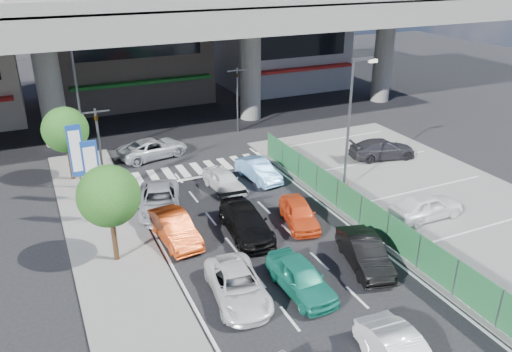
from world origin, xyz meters
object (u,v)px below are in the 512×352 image
traffic_light_right (237,84)px  wagon_silver_front_left (160,200)px  taxi_orange_right (299,213)px  crossing_wagon_silver (153,148)px  tree_near (109,196)px  taxi_teal_mid (301,277)px  signboard_near (92,171)px  street_lamp_right (352,115)px  hatch_black_mid_right (365,253)px  street_lamp_left (80,92)px  sedan_white_mid_left (238,286)px  parked_sedan_dgrey (382,149)px  taxi_orange_left (175,228)px  parked_sedan_white (426,206)px  traffic_cone (347,187)px  sedan_black_mid (246,222)px  tree_far (65,130)px  kei_truck_front_right (258,170)px  sedan_white_front_mid (224,180)px  traffic_light_left (98,130)px  signboard_far (76,153)px

traffic_light_right → wagon_silver_front_left: traffic_light_right is taller
taxi_orange_right → crossing_wagon_silver: (-4.59, 12.80, 0.04)m
tree_near → taxi_teal_mid: size_ratio=1.19×
signboard_near → taxi_teal_mid: bearing=-54.4°
street_lamp_right → taxi_teal_mid: bearing=-134.6°
hatch_black_mid_right → crossing_wagon_silver: (-5.38, 17.48, -0.01)m
street_lamp_left → sedan_white_mid_left: size_ratio=1.80×
crossing_wagon_silver → parked_sedan_dgrey: parked_sedan_dgrey is taller
sedan_white_mid_left → taxi_orange_left: (-1.04, 5.59, 0.07)m
tree_near → taxi_orange_left: bearing=12.4°
crossing_wagon_silver → parked_sedan_dgrey: 16.12m
tree_near → parked_sedan_white: (15.98, -2.84, -2.61)m
taxi_teal_mid → crossing_wagon_silver: bearing=94.1°
taxi_orange_left → traffic_cone: 11.04m
tree_near → crossing_wagon_silver: bearing=68.4°
sedan_black_mid → taxi_orange_right: 2.98m
wagon_silver_front_left → traffic_cone: wagon_silver_front_left is taller
tree_near → parked_sedan_dgrey: bearing=15.1°
sedan_black_mid → taxi_orange_right: sedan_black_mid is taller
taxi_orange_left → sedan_black_mid: bearing=-18.8°
tree_far → taxi_orange_right: (10.27, -11.00, -2.74)m
traffic_light_right → taxi_orange_left: 17.49m
hatch_black_mid_right → taxi_orange_left: bearing=156.0°
hatch_black_mid_right → kei_truck_front_right: (-0.29, 10.84, -0.05)m
tree_near → tree_far: bearing=94.4°
parked_sedan_white → wagon_silver_front_left: bearing=61.8°
hatch_black_mid_right → taxi_orange_left: 9.30m
sedan_black_mid → wagon_silver_front_left: size_ratio=0.98×
taxi_orange_left → sedan_white_front_mid: bearing=41.0°
traffic_light_left → traffic_cone: size_ratio=7.88×
traffic_light_left → parked_sedan_white: traffic_light_left is taller
street_lamp_left → sedan_black_mid: 15.90m
tree_far → traffic_cone: bearing=-30.9°
signboard_far → wagon_silver_front_left: signboard_far is taller
signboard_near → taxi_orange_left: bearing=-46.0°
traffic_light_right → street_lamp_left: 11.90m
tree_near → taxi_teal_mid: (6.67, -5.61, -2.70)m
parked_sedan_white → traffic_cone: parked_sedan_white is taller
sedan_white_mid_left → taxi_orange_left: size_ratio=1.06×
sedan_white_mid_left → sedan_white_front_mid: size_ratio=1.20×
sedan_white_front_mid → parked_sedan_dgrey: size_ratio=0.79×
sedan_black_mid → street_lamp_left: bearing=117.5°
traffic_light_left → signboard_near: bearing=-104.0°
traffic_light_left → tree_far: (-1.60, 2.50, -0.55)m
taxi_teal_mid → parked_sedan_white: bearing=14.9°
tree_near → signboard_near: bearing=92.9°
sedan_white_front_mid → sedan_white_mid_left: bearing=-114.8°
street_lamp_left → tree_near: street_lamp_left is taller
signboard_near → street_lamp_right: bearing=-7.9°
parked_sedan_white → taxi_orange_left: bearing=74.8°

